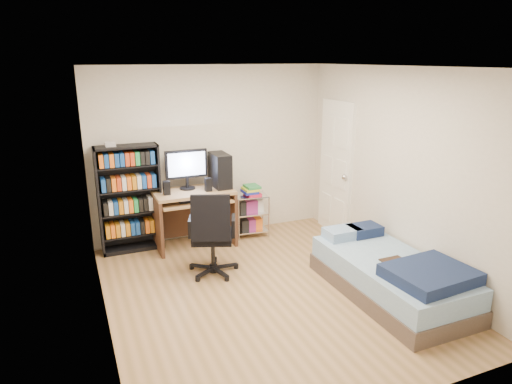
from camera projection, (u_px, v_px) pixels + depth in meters
name	position (u px, v px, depth m)	size (l,w,h in m)	color
room	(268.00, 187.00, 4.89)	(3.58, 4.08, 2.58)	#A57B52
media_shelf	(130.00, 198.00, 6.20)	(0.83, 0.28, 1.54)	black
computer_desk	(200.00, 194.00, 6.44)	(1.09, 0.63, 1.37)	#A48054
office_chair	(213.00, 248.00, 5.59)	(0.83, 0.83, 1.07)	black
wire_cart	(251.00, 203.00, 6.78)	(0.52, 0.40, 0.78)	silver
bed	(392.00, 276.00, 5.11)	(0.96, 1.93, 0.55)	brown
door	(336.00, 168.00, 6.80)	(0.12, 0.80, 2.00)	white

